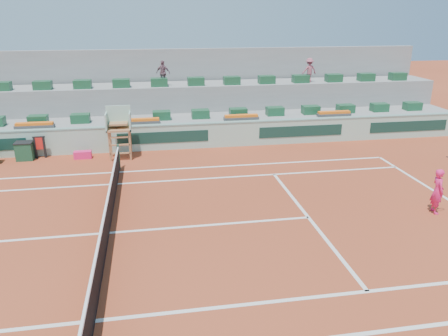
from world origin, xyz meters
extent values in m
plane|color=#94361C|center=(0.00, 0.00, 0.00)|extent=(90.00, 90.00, 0.00)
cube|color=gray|center=(0.00, 10.70, 0.60)|extent=(36.00, 4.00, 1.20)
cube|color=gray|center=(0.00, 12.30, 1.30)|extent=(36.00, 2.40, 2.60)
cube|color=gray|center=(0.00, 13.90, 2.20)|extent=(36.00, 0.40, 4.40)
cube|color=#FC206E|center=(-1.75, 7.67, 0.17)|extent=(0.78, 0.35, 0.35)
imported|color=#78505B|center=(2.25, 11.94, 3.27)|extent=(0.86, 0.61, 1.35)
imported|color=#A25160|center=(10.53, 11.81, 3.28)|extent=(0.94, 0.63, 1.36)
cube|color=silver|center=(0.00, 5.49, 0.01)|extent=(23.77, 0.12, 0.01)
cube|color=silver|center=(0.00, -4.12, 0.01)|extent=(23.77, 0.12, 0.01)
cube|color=silver|center=(0.00, 4.12, 0.01)|extent=(23.77, 0.12, 0.01)
cube|color=silver|center=(6.40, 0.00, 0.01)|extent=(0.12, 8.23, 0.01)
cube|color=silver|center=(0.00, 0.00, 0.01)|extent=(12.80, 0.12, 0.01)
cube|color=black|center=(0.00, 0.00, 0.46)|extent=(0.03, 11.87, 0.92)
cube|color=white|center=(0.00, 0.00, 0.95)|extent=(0.06, 11.87, 0.07)
cylinder|color=#204B36|center=(0.00, 5.94, 0.55)|extent=(0.10, 0.10, 1.10)
cube|color=#9FC8B1|center=(0.00, 8.50, 0.60)|extent=(36.00, 0.30, 1.20)
cube|color=gray|center=(0.00, 8.50, 1.23)|extent=(36.00, 0.34, 0.06)
cube|color=#13352C|center=(2.00, 8.34, 0.65)|extent=(4.40, 0.02, 0.56)
cube|color=#13352C|center=(9.00, 8.34, 0.65)|extent=(4.40, 0.02, 0.56)
cube|color=#13352C|center=(15.00, 8.34, 0.65)|extent=(4.40, 0.02, 0.56)
cube|color=#9E653C|center=(-0.45, 7.05, 0.68)|extent=(0.08, 0.08, 1.35)
cube|color=#9E653C|center=(0.45, 7.05, 0.68)|extent=(0.08, 0.08, 1.35)
cube|color=#9E653C|center=(-0.45, 7.75, 0.68)|extent=(0.08, 0.08, 1.35)
cube|color=#9E653C|center=(0.45, 7.75, 0.68)|extent=(0.08, 0.08, 1.35)
cube|color=#9E653C|center=(0.00, 7.40, 1.39)|extent=(1.10, 0.90, 0.08)
cube|color=#9FC8B1|center=(0.00, 7.78, 1.90)|extent=(1.10, 0.08, 1.00)
cube|color=#9FC8B1|center=(-0.52, 7.40, 1.75)|extent=(0.06, 0.90, 0.80)
cube|color=#9FC8B1|center=(0.52, 7.40, 1.75)|extent=(0.06, 0.90, 0.80)
cube|color=#9E653C|center=(0.00, 7.50, 1.63)|extent=(0.80, 0.60, 0.08)
cube|color=#9E653C|center=(0.00, 7.05, 0.35)|extent=(0.90, 0.08, 0.06)
cube|color=#9E653C|center=(0.00, 7.05, 0.75)|extent=(0.90, 0.08, 0.06)
cube|color=#9E653C|center=(0.00, 7.05, 1.10)|extent=(0.90, 0.08, 0.06)
cube|color=#194D2D|center=(-4.00, 9.80, 1.42)|extent=(0.90, 0.60, 0.44)
cube|color=#194D2D|center=(-2.00, 9.80, 1.42)|extent=(0.90, 0.60, 0.44)
cube|color=#194D2D|center=(0.00, 9.80, 1.42)|extent=(0.90, 0.60, 0.44)
cube|color=#194D2D|center=(2.00, 9.80, 1.42)|extent=(0.90, 0.60, 0.44)
cube|color=#194D2D|center=(4.00, 9.80, 1.42)|extent=(0.90, 0.60, 0.44)
cube|color=#194D2D|center=(6.00, 9.80, 1.42)|extent=(0.90, 0.60, 0.44)
cube|color=#194D2D|center=(8.00, 9.80, 1.42)|extent=(0.90, 0.60, 0.44)
cube|color=#194D2D|center=(10.00, 9.80, 1.42)|extent=(0.90, 0.60, 0.44)
cube|color=#194D2D|center=(12.00, 9.80, 1.42)|extent=(0.90, 0.60, 0.44)
cube|color=#194D2D|center=(14.00, 9.80, 1.42)|extent=(0.90, 0.60, 0.44)
cube|color=#194D2D|center=(16.00, 9.80, 1.42)|extent=(0.90, 0.60, 0.44)
cube|color=#194D2D|center=(-6.00, 11.70, 2.82)|extent=(0.90, 0.60, 0.44)
cube|color=#194D2D|center=(-4.00, 11.70, 2.82)|extent=(0.90, 0.60, 0.44)
cube|color=#194D2D|center=(-2.00, 11.70, 2.82)|extent=(0.90, 0.60, 0.44)
cube|color=#194D2D|center=(0.00, 11.70, 2.82)|extent=(0.90, 0.60, 0.44)
cube|color=#194D2D|center=(2.00, 11.70, 2.82)|extent=(0.90, 0.60, 0.44)
cube|color=#194D2D|center=(4.00, 11.70, 2.82)|extent=(0.90, 0.60, 0.44)
cube|color=#194D2D|center=(6.00, 11.70, 2.82)|extent=(0.90, 0.60, 0.44)
cube|color=#194D2D|center=(8.00, 11.70, 2.82)|extent=(0.90, 0.60, 0.44)
cube|color=#194D2D|center=(10.00, 11.70, 2.82)|extent=(0.90, 0.60, 0.44)
cube|color=#194D2D|center=(12.00, 11.70, 2.82)|extent=(0.90, 0.60, 0.44)
cube|color=#194D2D|center=(14.00, 11.70, 2.82)|extent=(0.90, 0.60, 0.44)
cube|color=#194D2D|center=(16.00, 11.70, 2.82)|extent=(0.90, 0.60, 0.44)
cube|color=#464646|center=(-4.00, 9.00, 1.28)|extent=(1.80, 0.36, 0.16)
cube|color=orange|center=(-4.00, 9.00, 1.42)|extent=(1.70, 0.32, 0.12)
cube|color=#464646|center=(1.00, 9.00, 1.28)|extent=(1.80, 0.36, 0.16)
cube|color=orange|center=(1.00, 9.00, 1.42)|extent=(1.70, 0.32, 0.12)
cube|color=#464646|center=(6.00, 9.00, 1.28)|extent=(1.80, 0.36, 0.16)
cube|color=orange|center=(6.00, 9.00, 1.42)|extent=(1.70, 0.32, 0.12)
cube|color=#464646|center=(11.00, 9.00, 1.28)|extent=(1.80, 0.36, 0.16)
cube|color=orange|center=(11.00, 9.00, 1.42)|extent=(1.70, 0.32, 0.12)
cube|color=#17462C|center=(-4.31, 7.94, 0.40)|extent=(0.73, 0.62, 0.80)
cube|color=black|center=(-4.31, 7.94, 0.82)|extent=(0.77, 0.67, 0.04)
cube|color=black|center=(-3.88, 8.09, 0.50)|extent=(0.09, 0.09, 1.00)
cube|color=black|center=(-3.48, 8.09, 0.50)|extent=(0.09, 0.09, 1.00)
cube|color=black|center=(-3.68, 8.09, 1.00)|extent=(0.55, 0.07, 0.06)
cube|color=red|center=(-3.68, 8.07, 0.70)|extent=(0.40, 0.04, 0.56)
imported|color=#FC206E|center=(10.73, -0.33, 0.77)|extent=(0.46, 0.62, 1.55)
camera|label=1|loc=(1.47, -12.34, 6.37)|focal=35.00mm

